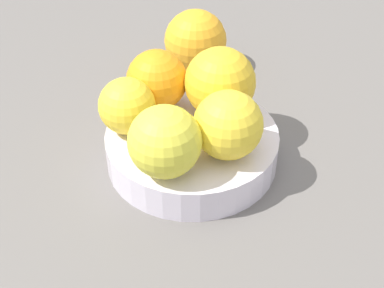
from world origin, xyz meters
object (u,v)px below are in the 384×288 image
at_px(orange_loose_0, 195,41).
at_px(orange_in_bowl_3, 228,125).
at_px(fruit_bowl, 192,147).
at_px(orange_in_bowl_2, 220,83).
at_px(orange_in_bowl_0, 157,80).
at_px(orange_in_bowl_4, 127,106).
at_px(orange_in_bowl_1, 165,142).

bearing_deg(orange_loose_0, orange_in_bowl_3, -8.15).
relative_size(fruit_bowl, orange_in_bowl_2, 2.40).
relative_size(orange_in_bowl_0, orange_in_bowl_3, 0.97).
bearing_deg(orange_in_bowl_2, orange_in_bowl_0, -116.46).
bearing_deg(orange_in_bowl_0, orange_in_bowl_4, -49.60).
bearing_deg(fruit_bowl, orange_in_bowl_3, 32.80).
bearing_deg(fruit_bowl, orange_in_bowl_1, -40.02).
distance_m(orange_in_bowl_2, orange_loose_0, 0.16).
height_order(fruit_bowl, orange_in_bowl_2, orange_in_bowl_2).
xyz_separation_m(orange_in_bowl_3, orange_in_bowl_4, (-0.07, -0.09, -0.00)).
distance_m(orange_in_bowl_1, orange_loose_0, 0.26).
relative_size(orange_in_bowl_1, orange_loose_0, 0.85).
bearing_deg(orange_in_bowl_1, orange_in_bowl_0, 170.83).
xyz_separation_m(orange_in_bowl_1, orange_loose_0, (-0.24, 0.10, -0.03)).
relative_size(fruit_bowl, orange_loose_0, 2.23).
bearing_deg(orange_in_bowl_3, orange_in_bowl_0, -154.05).
height_order(fruit_bowl, orange_in_bowl_0, orange_in_bowl_0).
distance_m(fruit_bowl, orange_in_bowl_4, 0.09).
bearing_deg(orange_in_bowl_3, orange_loose_0, 171.85).
bearing_deg(orange_loose_0, orange_in_bowl_0, -33.02).
bearing_deg(orange_in_bowl_1, orange_in_bowl_3, 97.46).
height_order(orange_in_bowl_0, orange_in_bowl_2, orange_in_bowl_2).
xyz_separation_m(orange_in_bowl_0, orange_loose_0, (-0.13, 0.08, -0.03)).
distance_m(orange_in_bowl_1, orange_in_bowl_3, 0.07).
xyz_separation_m(fruit_bowl, orange_in_bowl_3, (0.04, 0.03, 0.06)).
relative_size(orange_in_bowl_4, orange_loose_0, 0.72).
height_order(orange_in_bowl_3, orange_loose_0, orange_in_bowl_3).
distance_m(orange_in_bowl_2, orange_in_bowl_3, 0.07).
relative_size(orange_in_bowl_0, orange_in_bowl_4, 1.12).
xyz_separation_m(fruit_bowl, orange_in_bowl_4, (-0.03, -0.06, 0.05)).
bearing_deg(orange_in_bowl_3, orange_in_bowl_2, 168.31).
xyz_separation_m(orange_in_bowl_2, orange_in_bowl_3, (0.07, -0.01, -0.00)).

